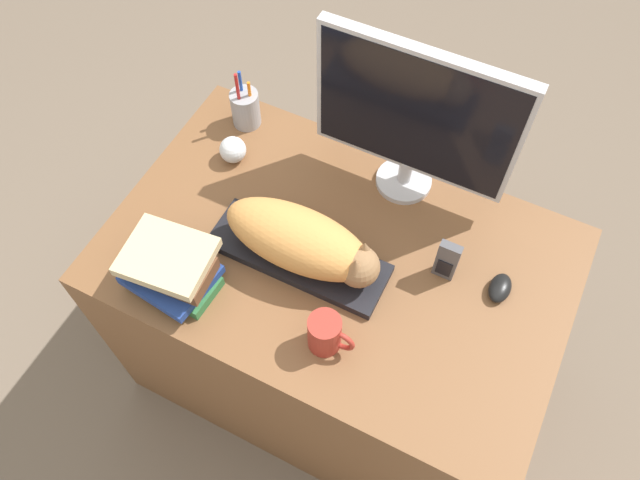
# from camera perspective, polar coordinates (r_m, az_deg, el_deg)

# --- Properties ---
(ground_plane) EXTENTS (12.00, 12.00, 0.00)m
(ground_plane) POSITION_cam_1_polar(r_m,az_deg,el_deg) (2.14, -3.48, -19.43)
(ground_plane) COLOR #6B5B4C
(desk) EXTENTS (1.15, 0.74, 0.75)m
(desk) POSITION_cam_1_polar(r_m,az_deg,el_deg) (1.88, 1.30, -7.14)
(desk) COLOR brown
(desk) RESTS_ON ground_plane
(keyboard) EXTENTS (0.45, 0.15, 0.02)m
(keyboard) POSITION_cam_1_polar(r_m,az_deg,el_deg) (1.53, -1.99, -1.49)
(keyboard) COLOR black
(keyboard) RESTS_ON desk
(cat) EXTENTS (0.40, 0.16, 0.14)m
(cat) POSITION_cam_1_polar(r_m,az_deg,el_deg) (1.46, -1.44, -0.16)
(cat) COLOR #D18C47
(cat) RESTS_ON keyboard
(monitor) EXTENTS (0.50, 0.15, 0.45)m
(monitor) POSITION_cam_1_polar(r_m,az_deg,el_deg) (1.49, 8.69, 11.01)
(monitor) COLOR #B7B7BC
(monitor) RESTS_ON desk
(computer_mouse) EXTENTS (0.05, 0.08, 0.03)m
(computer_mouse) POSITION_cam_1_polar(r_m,az_deg,el_deg) (1.54, 16.13, -4.24)
(computer_mouse) COLOR black
(computer_mouse) RESTS_ON desk
(coffee_mug) EXTENTS (0.11, 0.08, 0.11)m
(coffee_mug) POSITION_cam_1_polar(r_m,az_deg,el_deg) (1.39, 0.54, -8.56)
(coffee_mug) COLOR #9E2D23
(coffee_mug) RESTS_ON desk
(pen_cup) EXTENTS (0.08, 0.08, 0.19)m
(pen_cup) POSITION_cam_1_polar(r_m,az_deg,el_deg) (1.78, -6.84, 11.90)
(pen_cup) COLOR #939399
(pen_cup) RESTS_ON desk
(baseball) EXTENTS (0.07, 0.07, 0.07)m
(baseball) POSITION_cam_1_polar(r_m,az_deg,el_deg) (1.71, -7.98, 8.17)
(baseball) COLOR silver
(baseball) RESTS_ON desk
(phone) EXTENTS (0.05, 0.02, 0.13)m
(phone) POSITION_cam_1_polar(r_m,az_deg,el_deg) (1.50, 11.52, -1.87)
(phone) COLOR #4C4C51
(phone) RESTS_ON desk
(book_stack) EXTENTS (0.22, 0.19, 0.12)m
(book_stack) POSITION_cam_1_polar(r_m,az_deg,el_deg) (1.49, -13.51, -2.61)
(book_stack) COLOR #2D6B38
(book_stack) RESTS_ON desk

